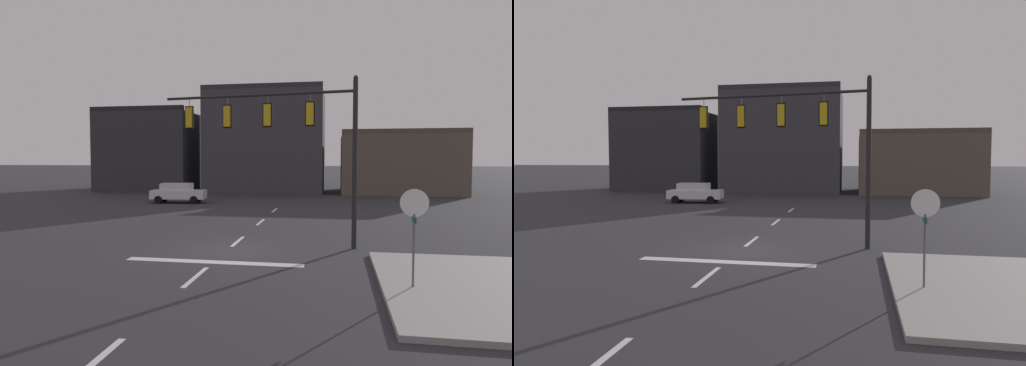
% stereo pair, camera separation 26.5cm
% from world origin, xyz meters
% --- Properties ---
extents(ground_plane, '(400.00, 400.00, 0.00)m').
position_xyz_m(ground_plane, '(0.00, 0.00, 0.00)').
color(ground_plane, '#2B2B30').
extents(sidewalk_near_corner, '(5.00, 8.00, 0.15)m').
position_xyz_m(sidewalk_near_corner, '(7.99, -4.00, 0.07)').
color(sidewalk_near_corner, gray).
rests_on(sidewalk_near_corner, ground).
extents(stop_bar_paint, '(6.40, 0.50, 0.01)m').
position_xyz_m(stop_bar_paint, '(0.00, -2.00, 0.00)').
color(stop_bar_paint, silver).
rests_on(stop_bar_paint, ground).
extents(lane_centreline, '(0.16, 26.40, 0.01)m').
position_xyz_m(lane_centreline, '(0.00, 2.00, 0.00)').
color(lane_centreline, silver).
rests_on(lane_centreline, ground).
extents(signal_mast_near_side, '(8.43, 1.29, 6.96)m').
position_xyz_m(signal_mast_near_side, '(2.07, 1.69, 4.92)').
color(signal_mast_near_side, black).
rests_on(signal_mast_near_side, ground).
extents(stop_sign, '(0.76, 0.64, 2.83)m').
position_xyz_m(stop_sign, '(6.34, -4.43, 2.14)').
color(stop_sign, '#56565B').
rests_on(stop_sign, ground).
extents(car_lot_nearside, '(4.58, 2.26, 1.61)m').
position_xyz_m(car_lot_nearside, '(-8.54, 17.81, 0.86)').
color(car_lot_nearside, silver).
rests_on(car_lot_nearside, ground).
extents(building_row, '(38.66, 11.22, 11.17)m').
position_xyz_m(building_row, '(-4.50, 32.34, 4.44)').
color(building_row, '#2D2D33').
rests_on(building_row, ground).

